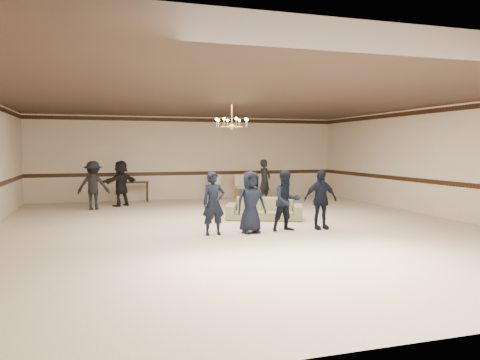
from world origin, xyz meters
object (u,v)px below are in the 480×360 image
(adult_left, at_px, (93,185))
(adult_mid, at_px, (121,183))
(boy_a, at_px, (214,203))
(boy_b, at_px, (251,202))
(banquet_chair_left, at_px, (216,188))
(adult_right, at_px, (265,181))
(banquet_chair_mid, at_px, (241,187))
(settee, at_px, (264,209))
(boy_c, at_px, (286,201))
(banquet_chair_right, at_px, (265,186))
(console_table, at_px, (136,192))
(chandelier, at_px, (232,115))
(boy_d, at_px, (320,200))

(adult_left, distance_m, adult_mid, 1.14)
(boy_a, distance_m, adult_left, 6.01)
(boy_b, distance_m, adult_left, 6.46)
(boy_b, bearing_deg, banquet_chair_left, 78.53)
(adult_right, relative_size, banquet_chair_mid, 1.66)
(boy_a, xyz_separation_m, boy_b, (0.90, 0.00, 0.00))
(boy_a, relative_size, adult_mid, 0.93)
(settee, distance_m, banquet_chair_left, 5.17)
(boy_c, height_order, banquet_chair_mid, boy_c)
(banquet_chair_right, relative_size, console_table, 1.06)
(chandelier, xyz_separation_m, boy_b, (-0.01, -1.66, -2.15))
(banquet_chair_left, relative_size, banquet_chair_mid, 1.00)
(boy_a, bearing_deg, adult_left, 113.14)
(boy_c, bearing_deg, chandelier, 113.35)
(boy_d, relative_size, adult_right, 0.93)
(boy_b, bearing_deg, settee, 57.10)
(banquet_chair_right, bearing_deg, banquet_chair_left, 174.30)
(settee, bearing_deg, adult_left, 164.40)
(console_table, bearing_deg, adult_left, -125.30)
(chandelier, height_order, boy_a, chandelier)
(settee, xyz_separation_m, banquet_chair_mid, (0.92, 5.17, 0.17))
(boy_b, height_order, banquet_chair_right, boy_b)
(banquet_chair_left, bearing_deg, boy_c, -90.49)
(boy_d, distance_m, banquet_chair_right, 7.05)
(boy_b, bearing_deg, boy_c, -4.03)
(chandelier, distance_m, console_table, 6.40)
(boy_b, bearing_deg, banquet_chair_right, 63.29)
(banquet_chair_left, bearing_deg, console_table, 175.78)
(adult_mid, height_order, banquet_chair_left, adult_mid)
(boy_a, xyz_separation_m, settee, (1.89, 1.80, -0.42))
(boy_b, bearing_deg, banquet_chair_mid, 70.64)
(boy_b, relative_size, adult_mid, 0.93)
(adult_right, bearing_deg, boy_a, -156.38)
(boy_a, relative_size, boy_c, 1.00)
(adult_right, relative_size, banquet_chair_left, 1.66)
(boy_c, relative_size, banquet_chair_right, 1.54)
(boy_c, relative_size, banquet_chair_mid, 1.54)
(chandelier, bearing_deg, adult_right, 59.03)
(chandelier, height_order, boy_d, chandelier)
(boy_b, bearing_deg, adult_right, 62.87)
(boy_c, bearing_deg, settee, 82.40)
(chandelier, height_order, boy_b, chandelier)
(console_table, bearing_deg, boy_d, -56.96)
(banquet_chair_right, xyz_separation_m, console_table, (-5.00, 0.20, -0.10))
(boy_b, relative_size, boy_c, 1.00)
(settee, relative_size, console_table, 2.33)
(adult_right, distance_m, banquet_chair_mid, 1.42)
(settee, bearing_deg, adult_right, 92.27)
(console_table, bearing_deg, adult_mid, -113.91)
(banquet_chair_left, bearing_deg, chandelier, -100.01)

